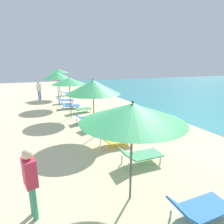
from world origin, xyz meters
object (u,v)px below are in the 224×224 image
(umbrella_fifth, at_px, (69,81))
(person_walking_mid, at_px, (30,178))
(lounger_fifth_inland, at_px, (86,117))
(person_walking_near, at_px, (39,89))
(lounger_fourth_inland, at_px, (115,139))
(umbrella_farthest, at_px, (58,71))
(lounger_sixth_shoreside, at_px, (65,100))
(lounger_fifth_shoreside, at_px, (80,109))
(umbrella_sixth, at_px, (57,75))
(lounger_third_inland, at_px, (199,208))
(lounger_farthest_shoreside, at_px, (66,92))
(lounger_third_shoreside, at_px, (140,155))
(beach_ball, at_px, (87,92))
(umbrella_fourth, at_px, (93,87))
(lounger_fourth_shoreside, at_px, (96,122))
(cooler_box, at_px, (108,95))
(lounger_sixth_inland, at_px, (70,105))
(umbrella_third, at_px, (132,113))

(umbrella_fifth, xyz_separation_m, person_walking_mid, (-2.13, -7.05, -1.26))
(lounger_fifth_inland, relative_size, person_walking_near, 0.80)
(lounger_fourth_inland, relative_size, umbrella_farthest, 0.49)
(lounger_sixth_shoreside, bearing_deg, lounger_fifth_shoreside, -68.23)
(umbrella_sixth, distance_m, umbrella_farthest, 3.96)
(lounger_third_inland, bearing_deg, lounger_farthest_shoreside, 90.88)
(lounger_third_shoreside, relative_size, umbrella_fifth, 0.58)
(umbrella_sixth, height_order, lounger_farthest_shoreside, umbrella_sixth)
(beach_ball, bearing_deg, lounger_fifth_inland, -106.05)
(umbrella_fourth, relative_size, lounger_fourth_shoreside, 1.91)
(lounger_third_shoreside, distance_m, cooler_box, 12.78)
(lounger_fifth_shoreside, bearing_deg, lounger_fourth_shoreside, -100.78)
(lounger_third_inland, distance_m, cooler_box, 15.02)
(lounger_third_shoreside, xyz_separation_m, person_walking_near, (-2.53, 13.10, 0.66))
(lounger_fifth_shoreside, bearing_deg, lounger_farthest_shoreside, 76.15)
(umbrella_fourth, xyz_separation_m, person_walking_mid, (-2.50, -3.64, -1.29))
(lounger_fourth_inland, xyz_separation_m, beach_ball, (2.79, 13.95, -0.13))
(cooler_box, bearing_deg, person_walking_mid, -117.97)
(lounger_farthest_shoreside, bearing_deg, person_walking_mid, -98.25)
(lounger_third_shoreside, xyz_separation_m, lounger_sixth_shoreside, (-0.67, 10.53, -0.02))
(lounger_sixth_shoreside, bearing_deg, person_walking_near, 140.11)
(lounger_farthest_shoreside, bearing_deg, umbrella_fourth, -90.02)
(person_walking_mid, bearing_deg, person_walking_near, 74.02)
(lounger_fourth_shoreside, height_order, umbrella_farthest, umbrella_farthest)
(lounger_fourth_shoreside, xyz_separation_m, lounger_sixth_inland, (-0.44, 4.76, -0.09))
(umbrella_fifth, distance_m, umbrella_sixth, 3.41)
(umbrella_third, distance_m, umbrella_fifth, 7.37)
(lounger_sixth_inland, bearing_deg, lounger_sixth_shoreside, 100.45)
(lounger_third_shoreside, distance_m, lounger_fourth_shoreside, 3.86)
(lounger_third_shoreside, relative_size, umbrella_fourth, 0.55)
(umbrella_farthest, xyz_separation_m, lounger_farthest_shoreside, (0.78, 1.07, -2.22))
(lounger_fifth_shoreside, xyz_separation_m, person_walking_mid, (-2.92, -8.06, 0.66))
(lounger_third_shoreside, bearing_deg, beach_ball, 82.37)
(lounger_farthest_shoreside, bearing_deg, lounger_fourth_inland, -87.57)
(person_walking_near, bearing_deg, lounger_fifth_inland, 54.45)
(lounger_fourth_shoreside, height_order, umbrella_fifth, umbrella_fifth)
(lounger_third_shoreside, relative_size, person_walking_near, 0.86)
(lounger_third_inland, bearing_deg, umbrella_third, 133.88)
(lounger_sixth_inland, bearing_deg, umbrella_third, -82.91)
(cooler_box, bearing_deg, lounger_third_inland, -104.74)
(lounger_fifth_shoreside, bearing_deg, umbrella_sixth, 102.33)
(person_walking_near, relative_size, person_walking_mid, 1.05)
(umbrella_sixth, distance_m, lounger_sixth_inland, 2.39)
(umbrella_sixth, relative_size, umbrella_farthest, 0.96)
(lounger_fifth_shoreside, relative_size, umbrella_sixth, 0.57)
(lounger_third_shoreside, distance_m, umbrella_fourth, 3.38)
(person_walking_mid, relative_size, beach_ball, 5.40)
(umbrella_fifth, relative_size, lounger_fifth_shoreside, 1.61)
(lounger_fourth_shoreside, bearing_deg, lounger_third_inland, -102.11)
(lounger_fifth_inland, bearing_deg, umbrella_fifth, 113.38)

